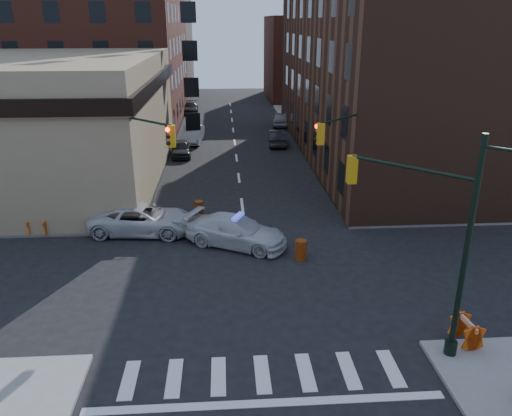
{
  "coord_description": "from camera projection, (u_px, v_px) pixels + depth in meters",
  "views": [
    {
      "loc": [
        -1.16,
        -20.72,
        11.35
      ],
      "look_at": [
        0.48,
        3.52,
        2.2
      ],
      "focal_mm": 35.0,
      "sensor_mm": 36.0,
      "label": 1
    }
  ],
  "objects": [
    {
      "name": "bank_building",
      "position": [
        4.0,
        121.0,
        36.17
      ],
      "size": [
        22.0,
        22.0,
        9.0
      ],
      "primitive_type": "cube",
      "color": "#8E7C5D",
      "rests_on": "ground"
    },
    {
      "name": "filler_ne",
      "position": [
        320.0,
        58.0,
        76.35
      ],
      "size": [
        16.0,
        16.0,
        12.0
      ],
      "primitive_type": "cube",
      "color": "#5E2A1D",
      "rests_on": "ground"
    },
    {
      "name": "apartment_block",
      "position": [
        64.0,
        14.0,
        55.38
      ],
      "size": [
        25.0,
        25.0,
        24.0
      ],
      "primitive_type": "cube",
      "color": "#5E2A1D",
      "rests_on": "ground"
    },
    {
      "name": "parked_car_wfar",
      "position": [
        193.0,
        134.0,
        49.21
      ],
      "size": [
        2.17,
        5.06,
        1.62
      ],
      "primitive_type": "imported",
      "rotation": [
        0.0,
        0.0,
        -0.09
      ],
      "color": "#919499",
      "rests_on": "ground"
    },
    {
      "name": "parked_car_efar",
      "position": [
        281.0,
        119.0,
        57.15
      ],
      "size": [
        2.34,
        4.73,
        1.55
      ],
      "primitive_type": "imported",
      "rotation": [
        0.0,
        0.0,
        3.03
      ],
      "color": "#96999E",
      "rests_on": "ground"
    },
    {
      "name": "signal_pole_ne",
      "position": [
        351.0,
        157.0,
        27.26
      ],
      "size": [
        3.67,
        3.58,
        8.0
      ],
      "rotation": [
        0.0,
        0.0,
        -2.36
      ],
      "color": "black",
      "rests_on": "sidewalk_ne"
    },
    {
      "name": "barrel_road",
      "position": [
        301.0,
        250.0,
        25.12
      ],
      "size": [
        0.76,
        0.76,
        1.04
      ],
      "primitive_type": "cylinder",
      "rotation": [
        0.0,
        0.0,
        0.4
      ],
      "color": "red",
      "rests_on": "ground"
    },
    {
      "name": "signal_pole_nw",
      "position": [
        135.0,
        161.0,
        26.51
      ],
      "size": [
        3.58,
        3.67,
        8.0
      ],
      "rotation": [
        0.0,
        0.0,
        -0.79
      ],
      "color": "black",
      "rests_on": "sidewalk_nw"
    },
    {
      "name": "commercial_row_ne",
      "position": [
        386.0,
        75.0,
        42.78
      ],
      "size": [
        14.0,
        34.0,
        14.0
      ],
      "primitive_type": "cube",
      "color": "#48291C",
      "rests_on": "ground"
    },
    {
      "name": "tree_ne_near",
      "position": [
        314.0,
        110.0,
        46.94
      ],
      "size": [
        3.0,
        3.0,
        4.85
      ],
      "color": "black",
      "rests_on": "sidewalk_ne"
    },
    {
      "name": "barricade_se_a",
      "position": [
        466.0,
        331.0,
        18.36
      ],
      "size": [
        0.75,
        1.32,
        0.95
      ],
      "primitive_type": null,
      "rotation": [
        0.0,
        0.0,
        1.66
      ],
      "color": "red",
      "rests_on": "sidewalk_se"
    },
    {
      "name": "pickup",
      "position": [
        143.0,
        219.0,
        28.18
      ],
      "size": [
        6.18,
        3.34,
        1.65
      ],
      "primitive_type": "imported",
      "rotation": [
        0.0,
        0.0,
        1.47
      ],
      "color": "#BCBCC1",
      "rests_on": "ground"
    },
    {
      "name": "pedestrian_a",
      "position": [
        67.0,
        206.0,
        29.61
      ],
      "size": [
        0.69,
        0.49,
        1.77
      ],
      "primitive_type": "imported",
      "rotation": [
        0.0,
        0.0,
        -0.1
      ],
      "color": "black",
      "rests_on": "sidewalk_nw"
    },
    {
      "name": "parked_car_wdeep",
      "position": [
        191.0,
        108.0,
        65.25
      ],
      "size": [
        2.03,
        4.67,
        1.34
      ],
      "primitive_type": "imported",
      "rotation": [
        0.0,
        0.0,
        0.03
      ],
      "color": "black",
      "rests_on": "ground"
    },
    {
      "name": "filler_nw",
      "position": [
        125.0,
        44.0,
        77.48
      ],
      "size": [
        20.0,
        18.0,
        16.0
      ],
      "primitive_type": "cube",
      "color": "brown",
      "rests_on": "ground"
    },
    {
      "name": "pedestrian_b",
      "position": [
        44.0,
        211.0,
        28.81
      ],
      "size": [
        1.05,
        1.0,
        1.71
      ],
      "primitive_type": "imported",
      "rotation": [
        0.0,
        0.0,
        0.58
      ],
      "color": "black",
      "rests_on": "sidewalk_nw"
    },
    {
      "name": "sidewalk_nw",
      "position": [
        15.0,
        135.0,
        52.52
      ],
      "size": [
        34.0,
        54.5,
        0.15
      ],
      "primitive_type": "cube",
      "color": "gray",
      "rests_on": "ground"
    },
    {
      "name": "parked_car_enear",
      "position": [
        277.0,
        138.0,
        48.19
      ],
      "size": [
        1.92,
        4.68,
        1.51
      ],
      "primitive_type": "imported",
      "rotation": [
        0.0,
        0.0,
        3.07
      ],
      "color": "black",
      "rests_on": "ground"
    },
    {
      "name": "barricade_nw_b",
      "position": [
        39.0,
        226.0,
        27.8
      ],
      "size": [
        1.25,
        0.71,
        0.9
      ],
      "primitive_type": null,
      "rotation": [
        0.0,
        0.0,
        -0.09
      ],
      "color": "#F1330B",
      "rests_on": "sidewalk_nw"
    },
    {
      "name": "pedestrian_c",
      "position": [
        35.0,
        201.0,
        30.35
      ],
      "size": [
        1.08,
        0.99,
        1.77
      ],
      "primitive_type": "imported",
      "rotation": [
        0.0,
        0.0,
        0.68
      ],
      "color": "black",
      "rests_on": "sidewalk_nw"
    },
    {
      "name": "parked_car_wnear",
      "position": [
        181.0,
        148.0,
        44.28
      ],
      "size": [
        1.94,
        4.23,
        1.4
      ],
      "primitive_type": "imported",
      "rotation": [
        0.0,
        0.0,
        0.07
      ],
      "color": "black",
      "rests_on": "ground"
    },
    {
      "name": "barrel_bank",
      "position": [
        199.0,
        209.0,
        30.76
      ],
      "size": [
        0.7,
        0.7,
        0.96
      ],
      "primitive_type": "cylinder",
      "rotation": [
        0.0,
        0.0,
        0.38
      ],
      "color": "#DE5D0A",
      "rests_on": "ground"
    },
    {
      "name": "signal_pole_se",
      "position": [
        436.0,
        231.0,
        17.02
      ],
      "size": [
        5.4,
        5.27,
        8.0
      ],
      "rotation": [
        0.0,
        0.0,
        2.36
      ],
      "color": "black",
      "rests_on": "sidewalk_se"
    },
    {
      "name": "ground",
      "position": [
        251.0,
        278.0,
        23.42
      ],
      "size": [
        140.0,
        140.0,
        0.0
      ],
      "primitive_type": "plane",
      "color": "black",
      "rests_on": "ground"
    },
    {
      "name": "police_car",
      "position": [
        236.0,
        231.0,
        26.61
      ],
      "size": [
        5.97,
        4.48,
        1.61
      ],
      "primitive_type": "imported",
      "rotation": [
        0.0,
        0.0,
        1.11
      ],
      "color": "silver",
      "rests_on": "ground"
    },
    {
      "name": "tree_ne_far",
      "position": [
        301.0,
        97.0,
        54.41
      ],
      "size": [
        3.0,
        3.0,
        4.85
      ],
      "color": "black",
      "rests_on": "sidewalk_ne"
    },
    {
      "name": "sidewalk_ne",
      "position": [
        440.0,
        129.0,
        55.43
      ],
      "size": [
        34.0,
        54.5,
        0.15
      ],
      "primitive_type": "cube",
      "color": "gray",
      "rests_on": "ground"
    },
    {
      "name": "barricade_nw_a",
      "position": [
        117.0,
        224.0,
        28.08
      ],
      "size": [
        1.26,
        0.81,
        0.88
      ],
      "primitive_type": null,
      "rotation": [
        0.0,
        0.0,
        0.21
      ],
      "color": "#C34309",
      "rests_on": "sidewalk_nw"
    }
  ]
}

